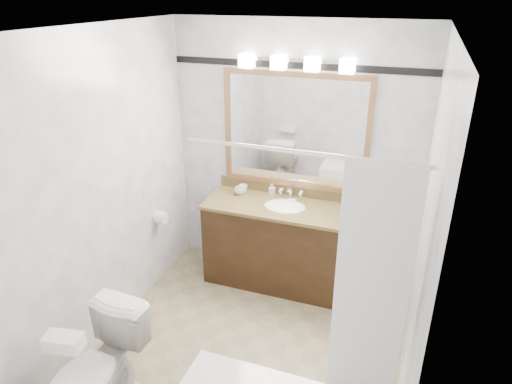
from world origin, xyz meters
TOP-DOWN VIEW (x-y plane):
  - room at (0.00, 0.00)m, footprint 2.42×2.62m
  - vanity at (0.00, 1.02)m, footprint 1.53×0.58m
  - mirror at (0.00, 1.28)m, footprint 1.40×0.04m
  - vanity_light_bar at (0.00, 1.23)m, footprint 1.02×0.14m
  - accent_stripe at (0.00, 1.29)m, footprint 2.40×0.01m
  - tp_roll at (-1.14, 0.66)m, footprint 0.11×0.12m
  - toilet at (-0.73, -0.92)m, footprint 0.47×0.78m
  - tissue_box at (-0.73, -1.12)m, footprint 0.24×0.16m
  - coffee_maker at (0.62, 0.96)m, footprint 0.20×0.24m
  - cup_left at (-0.50, 1.13)m, footprint 0.10×0.10m
  - cup_right at (-0.48, 1.18)m, footprint 0.11×0.11m
  - soap_bottle_a at (-0.20, 1.23)m, footprint 0.07×0.07m
  - soap_bar at (0.03, 1.13)m, footprint 0.07×0.05m

SIDE VIEW (x-z plane):
  - toilet at x=-0.73m, z-range 0.00..0.76m
  - vanity at x=0.00m, z-range -0.04..0.93m
  - tp_roll at x=-1.14m, z-range 0.64..0.76m
  - tissue_box at x=-0.73m, z-range 0.76..0.86m
  - soap_bar at x=0.03m, z-range 0.85..0.87m
  - cup_left at x=-0.50m, z-range 0.85..0.93m
  - cup_right at x=-0.48m, z-range 0.85..0.93m
  - soap_bottle_a at x=-0.20m, z-range 0.85..0.96m
  - coffee_maker at x=0.62m, z-range 0.86..1.22m
  - room at x=0.00m, z-range -0.01..2.51m
  - mirror at x=0.00m, z-range 0.95..2.05m
  - accent_stripe at x=0.00m, z-range 2.07..2.13m
  - vanity_light_bar at x=0.00m, z-range 2.07..2.19m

